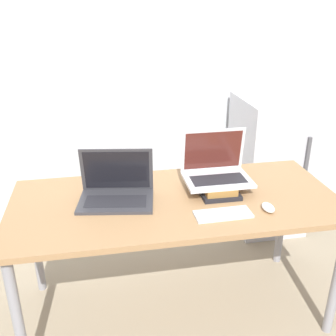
{
  "coord_description": "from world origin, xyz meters",
  "views": [
    {
      "loc": [
        -0.37,
        -1.4,
        1.71
      ],
      "look_at": [
        -0.04,
        0.38,
        0.92
      ],
      "focal_mm": 42.0,
      "sensor_mm": 36.0,
      "label": 1
    }
  ],
  "objects_px": {
    "book_stack": "(217,187)",
    "mini_fridge": "(268,164)",
    "wireless_keyboard": "(223,214)",
    "mouse": "(268,207)",
    "laptop_left": "(116,191)",
    "laptop_on_books": "(216,170)"
  },
  "relations": [
    {
      "from": "laptop_on_books",
      "to": "wireless_keyboard",
      "type": "xyz_separation_m",
      "value": [
        -0.05,
        -0.3,
        -0.1
      ]
    },
    {
      "from": "book_stack",
      "to": "mini_fridge",
      "type": "distance_m",
      "value": 1.07
    },
    {
      "from": "laptop_left",
      "to": "mouse",
      "type": "height_order",
      "value": "laptop_left"
    },
    {
      "from": "book_stack",
      "to": "laptop_on_books",
      "type": "height_order",
      "value": "laptop_on_books"
    },
    {
      "from": "book_stack",
      "to": "mini_fridge",
      "type": "relative_size",
      "value": 0.26
    },
    {
      "from": "wireless_keyboard",
      "to": "mini_fridge",
      "type": "relative_size",
      "value": 0.27
    },
    {
      "from": "laptop_left",
      "to": "book_stack",
      "type": "distance_m",
      "value": 0.54
    },
    {
      "from": "book_stack",
      "to": "mouse",
      "type": "relative_size",
      "value": 2.78
    },
    {
      "from": "book_stack",
      "to": "wireless_keyboard",
      "type": "bearing_deg",
      "value": -100.11
    },
    {
      "from": "laptop_left",
      "to": "mini_fridge",
      "type": "relative_size",
      "value": 0.4
    },
    {
      "from": "wireless_keyboard",
      "to": "laptop_left",
      "type": "bearing_deg",
      "value": 152.72
    },
    {
      "from": "laptop_on_books",
      "to": "wireless_keyboard",
      "type": "relative_size",
      "value": 1.27
    },
    {
      "from": "laptop_left",
      "to": "book_stack",
      "type": "bearing_deg",
      "value": -0.75
    },
    {
      "from": "book_stack",
      "to": "mouse",
      "type": "height_order",
      "value": "book_stack"
    },
    {
      "from": "laptop_left",
      "to": "mouse",
      "type": "bearing_deg",
      "value": -18.9
    },
    {
      "from": "wireless_keyboard",
      "to": "mouse",
      "type": "height_order",
      "value": "mouse"
    },
    {
      "from": "mini_fridge",
      "to": "mouse",
      "type": "bearing_deg",
      "value": -114.8
    },
    {
      "from": "laptop_left",
      "to": "mouse",
      "type": "xyz_separation_m",
      "value": [
        0.73,
        -0.25,
        -0.04
      ]
    },
    {
      "from": "laptop_left",
      "to": "book_stack",
      "type": "height_order",
      "value": "laptop_left"
    },
    {
      "from": "wireless_keyboard",
      "to": "mouse",
      "type": "xyz_separation_m",
      "value": [
        0.23,
        0.01,
        0.01
      ]
    },
    {
      "from": "book_stack",
      "to": "laptop_on_books",
      "type": "bearing_deg",
      "value": 83.59
    },
    {
      "from": "laptop_left",
      "to": "wireless_keyboard",
      "type": "xyz_separation_m",
      "value": [
        0.5,
        -0.26,
        -0.05
      ]
    }
  ]
}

